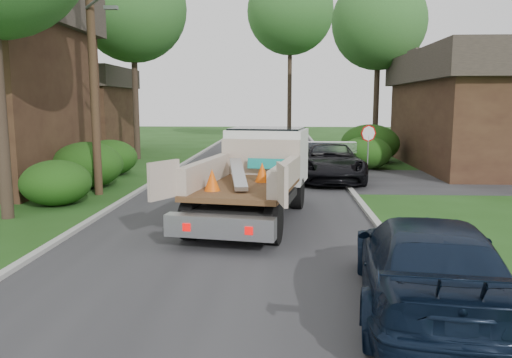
{
  "coord_description": "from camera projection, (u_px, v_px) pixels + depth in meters",
  "views": [
    {
      "loc": [
        1.41,
        -13.2,
        3.42
      ],
      "look_at": [
        0.64,
        1.32,
        1.2
      ],
      "focal_mm": 35.0,
      "sensor_mm": 36.0,
      "label": 1
    }
  ],
  "objects": [
    {
      "name": "ground",
      "position": [
        230.0,
        229.0,
        13.62
      ],
      "size": [
        120.0,
        120.0,
        0.0
      ],
      "primitive_type": "plane",
      "color": "#1C4012",
      "rests_on": "ground"
    },
    {
      "name": "road",
      "position": [
        252.0,
        176.0,
        23.5
      ],
      "size": [
        8.0,
        90.0,
        0.02
      ],
      "primitive_type": "cube",
      "color": "#28282B",
      "rests_on": "ground"
    },
    {
      "name": "curb_left",
      "position": [
        166.0,
        174.0,
        23.7
      ],
      "size": [
        0.2,
        90.0,
        0.12
      ],
      "primitive_type": "cube",
      "color": "#9E9E99",
      "rests_on": "ground"
    },
    {
      "name": "curb_right",
      "position": [
        340.0,
        176.0,
        23.27
      ],
      "size": [
        0.2,
        90.0,
        0.12
      ],
      "primitive_type": "cube",
      "color": "#9E9E99",
      "rests_on": "ground"
    },
    {
      "name": "stop_sign",
      "position": [
        368.0,
        141.0,
        21.97
      ],
      "size": [
        0.71,
        0.32,
        2.48
      ],
      "color": "slate",
      "rests_on": "ground"
    },
    {
      "name": "utility_pole",
      "position": [
        93.0,
        54.0,
        18.05
      ],
      "size": [
        2.42,
        1.25,
        10.0
      ],
      "color": "#382619",
      "rests_on": "ground"
    },
    {
      "name": "house_left_far",
      "position": [
        74.0,
        108.0,
        35.58
      ],
      "size": [
        7.56,
        7.56,
        6.0
      ],
      "color": "#331E15",
      "rests_on": "ground"
    },
    {
      "name": "house_right",
      "position": [
        502.0,
        108.0,
        26.29
      ],
      "size": [
        9.72,
        12.96,
        6.2
      ],
      "rotation": [
        0.0,
        0.0,
        1.57
      ],
      "color": "#331E15",
      "rests_on": "ground"
    },
    {
      "name": "hedge_left_a",
      "position": [
        56.0,
        183.0,
        16.79
      ],
      "size": [
        2.34,
        2.34,
        1.53
      ],
      "primitive_type": "ellipsoid",
      "color": "#1D420F",
      "rests_on": "ground"
    },
    {
      "name": "hedge_left_b",
      "position": [
        87.0,
        165.0,
        20.24
      ],
      "size": [
        2.86,
        2.86,
        1.87
      ],
      "primitive_type": "ellipsoid",
      "color": "#1D420F",
      "rests_on": "ground"
    },
    {
      "name": "hedge_left_c",
      "position": [
        110.0,
        158.0,
        23.72
      ],
      "size": [
        2.6,
        2.6,
        1.7
      ],
      "primitive_type": "ellipsoid",
      "color": "#1D420F",
      "rests_on": "ground"
    },
    {
      "name": "hedge_right_a",
      "position": [
        366.0,
        153.0,
        26.03
      ],
      "size": [
        2.6,
        2.6,
        1.7
      ],
      "primitive_type": "ellipsoid",
      "color": "#1D420F",
      "rests_on": "ground"
    },
    {
      "name": "hedge_right_b",
      "position": [
        370.0,
        143.0,
        28.91
      ],
      "size": [
        3.38,
        3.38,
        2.21
      ],
      "primitive_type": "ellipsoid",
      "color": "#1D420F",
      "rests_on": "ground"
    },
    {
      "name": "tree_left_far",
      "position": [
        132.0,
        8.0,
        29.44
      ],
      "size": [
        6.4,
        6.4,
        12.2
      ],
      "color": "#2D2119",
      "rests_on": "ground"
    },
    {
      "name": "tree_right_far",
      "position": [
        379.0,
        23.0,
        31.7
      ],
      "size": [
        6.0,
        6.0,
        11.5
      ],
      "color": "#2D2119",
      "rests_on": "ground"
    },
    {
      "name": "tree_center_far",
      "position": [
        290.0,
        11.0,
        41.48
      ],
      "size": [
        7.2,
        7.2,
        14.6
      ],
      "color": "#2D2119",
      "rests_on": "ground"
    },
    {
      "name": "flatbed_truck",
      "position": [
        259.0,
        168.0,
        15.41
      ],
      "size": [
        3.96,
        7.27,
        2.62
      ],
      "rotation": [
        0.0,
        0.0,
        -0.17
      ],
      "color": "black",
      "rests_on": "ground"
    },
    {
      "name": "black_pickup",
      "position": [
        330.0,
        162.0,
        22.16
      ],
      "size": [
        2.83,
        5.99,
        1.65
      ],
      "primitive_type": "imported",
      "rotation": [
        0.0,
        0.0,
        -0.02
      ],
      "color": "black",
      "rests_on": "ground"
    },
    {
      "name": "navy_suv",
      "position": [
        427.0,
        265.0,
        8.16
      ],
      "size": [
        2.94,
        5.72,
        1.59
      ],
      "primitive_type": "imported",
      "rotation": [
        0.0,
        0.0,
        3.01
      ],
      "color": "black",
      "rests_on": "ground"
    }
  ]
}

